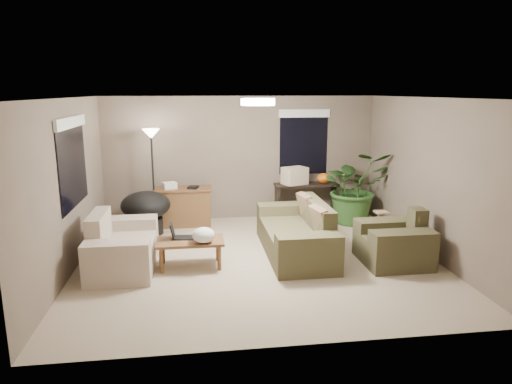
{
  "coord_description": "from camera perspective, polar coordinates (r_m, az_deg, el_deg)",
  "views": [
    {
      "loc": [
        -0.93,
        -6.7,
        2.6
      ],
      "look_at": [
        0.0,
        0.2,
        1.05
      ],
      "focal_mm": 32.0,
      "sensor_mm": 36.0,
      "label": 1
    }
  ],
  "objects": [
    {
      "name": "room_shell",
      "position": [
        6.9,
        0.22,
        1.26
      ],
      "size": [
        5.5,
        5.5,
        5.5
      ],
      "color": "tan",
      "rests_on": "ground"
    },
    {
      "name": "main_sofa",
      "position": [
        7.5,
        5.19,
        -5.41
      ],
      "size": [
        0.95,
        2.2,
        0.85
      ],
      "color": "brown",
      "rests_on": "ground"
    },
    {
      "name": "throw_pillows",
      "position": [
        7.46,
        7.16,
        -2.71
      ],
      "size": [
        0.31,
        1.38,
        0.47
      ],
      "color": "#8C7251",
      "rests_on": "main_sofa"
    },
    {
      "name": "loveseat",
      "position": [
        7.16,
        -16.48,
        -6.75
      ],
      "size": [
        0.9,
        1.6,
        0.85
      ],
      "color": "beige",
      "rests_on": "ground"
    },
    {
      "name": "armchair",
      "position": [
        7.36,
        16.9,
        -6.25
      ],
      "size": [
        0.95,
        1.0,
        0.85
      ],
      "color": "#4D492E",
      "rests_on": "ground"
    },
    {
      "name": "coffee_table",
      "position": [
        6.94,
        -8.23,
        -6.44
      ],
      "size": [
        1.0,
        0.55,
        0.42
      ],
      "color": "brown",
      "rests_on": "ground"
    },
    {
      "name": "laptop",
      "position": [
        7.0,
        -9.63,
        -5.27
      ],
      "size": [
        0.37,
        0.26,
        0.24
      ],
      "color": "black",
      "rests_on": "coffee_table"
    },
    {
      "name": "plastic_bag",
      "position": [
        6.74,
        -6.57,
        -5.38
      ],
      "size": [
        0.38,
        0.35,
        0.23
      ],
      "primitive_type": "ellipsoid",
      "rotation": [
        0.0,
        0.0,
        0.18
      ],
      "color": "white",
      "rests_on": "coffee_table"
    },
    {
      "name": "desk",
      "position": [
        9.06,
        -9.07,
        -1.81
      ],
      "size": [
        1.1,
        0.5,
        0.75
      ],
      "color": "brown",
      "rests_on": "ground"
    },
    {
      "name": "desk_papers",
      "position": [
        8.96,
        -10.16,
        0.77
      ],
      "size": [
        0.72,
        0.32,
        0.12
      ],
      "color": "silver",
      "rests_on": "desk"
    },
    {
      "name": "console_table",
      "position": [
        9.4,
        6.29,
        -0.83
      ],
      "size": [
        1.3,
        0.4,
        0.75
      ],
      "color": "black",
      "rests_on": "ground"
    },
    {
      "name": "pumpkin",
      "position": [
        9.4,
        8.42,
        1.71
      ],
      "size": [
        0.33,
        0.33,
        0.21
      ],
      "primitive_type": "ellipsoid",
      "rotation": [
        0.0,
        0.0,
        0.36
      ],
      "color": "orange",
      "rests_on": "console_table"
    },
    {
      "name": "cardboard_box",
      "position": [
        9.25,
        4.86,
        2.04
      ],
      "size": [
        0.56,
        0.5,
        0.34
      ],
      "primitive_type": "cube",
      "rotation": [
        0.0,
        0.0,
        0.41
      ],
      "color": "beige",
      "rests_on": "console_table"
    },
    {
      "name": "papasan_chair",
      "position": [
        8.62,
        -13.61,
        -2.15
      ],
      "size": [
        1.04,
        1.04,
        0.8
      ],
      "color": "black",
      "rests_on": "ground"
    },
    {
      "name": "floor_lamp",
      "position": [
        8.75,
        -12.92,
        5.66
      ],
      "size": [
        0.32,
        0.32,
        1.91
      ],
      "color": "black",
      "rests_on": "ground"
    },
    {
      "name": "ceiling_fixture",
      "position": [
        6.77,
        0.23,
        11.19
      ],
      "size": [
        0.5,
        0.5,
        0.1
      ],
      "primitive_type": "cylinder",
      "color": "white",
      "rests_on": "room_shell"
    },
    {
      "name": "houseplant",
      "position": [
        9.29,
        12.19,
        -0.36
      ],
      "size": [
        1.32,
        1.46,
        1.14
      ],
      "primitive_type": "imported",
      "color": "#2D5923",
      "rests_on": "ground"
    },
    {
      "name": "cat_scratching_post",
      "position": [
        8.5,
        15.29,
        -4.2
      ],
      "size": [
        0.32,
        0.32,
        0.5
      ],
      "color": "tan",
      "rests_on": "ground"
    },
    {
      "name": "window_left",
      "position": [
        7.27,
        -22.02,
        5.2
      ],
      "size": [
        0.05,
        1.56,
        1.33
      ],
      "color": "black",
      "rests_on": "room_shell"
    },
    {
      "name": "window_back",
      "position": [
        9.48,
        6.01,
        7.56
      ],
      "size": [
        1.06,
        0.05,
        1.33
      ],
      "color": "black",
      "rests_on": "room_shell"
    }
  ]
}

